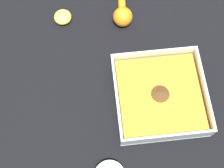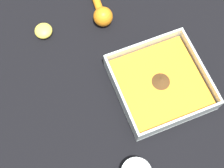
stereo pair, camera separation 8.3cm
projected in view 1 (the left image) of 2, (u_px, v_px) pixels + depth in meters
name	position (u px, v px, depth m)	size (l,w,h in m)	color
ground_plane	(151.00, 113.00, 0.84)	(4.00, 4.00, 0.00)	black
square_dish	(159.00, 96.00, 0.83)	(0.24, 0.24, 0.06)	silver
lemon_squeezer	(122.00, 10.00, 0.93)	(0.20, 0.06, 0.06)	orange
lemon_half	(63.00, 17.00, 0.93)	(0.05, 0.05, 0.03)	#EFDB4C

